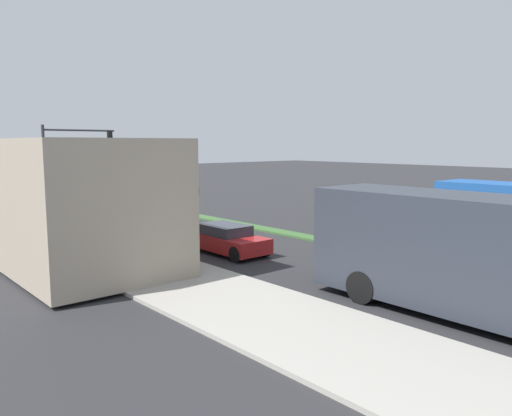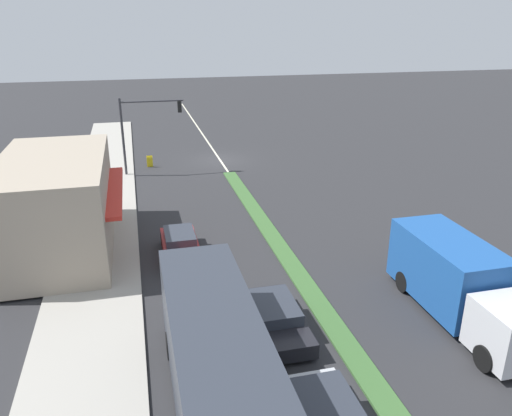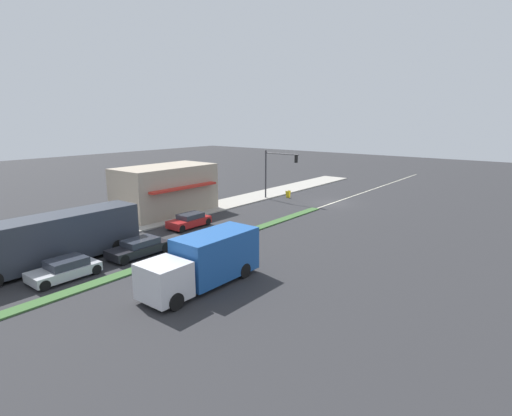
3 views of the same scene
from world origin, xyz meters
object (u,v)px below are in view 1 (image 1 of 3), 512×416
(pedestrian, at_px, (57,227))
(hatchback_red, at_px, (227,239))
(sedan_dark, at_px, (417,259))
(traffic_signal_main, at_px, (68,155))
(warning_aframe_sign, at_px, (65,207))

(pedestrian, bearing_deg, hatchback_red, 134.45)
(pedestrian, xyz_separation_m, sedan_dark, (-7.98, 12.52, -0.43))
(sedan_dark, bearing_deg, hatchback_red, -68.86)
(pedestrian, bearing_deg, sedan_dark, 122.51)
(pedestrian, bearing_deg, traffic_signal_main, -113.79)
(traffic_signal_main, height_order, warning_aframe_sign, traffic_signal_main)
(sedan_dark, bearing_deg, pedestrian, -57.49)
(hatchback_red, bearing_deg, traffic_signal_main, -85.56)
(sedan_dark, bearing_deg, warning_aframe_sign, -81.56)
(pedestrian, height_order, sedan_dark, pedestrian)
(sedan_dark, xyz_separation_m, hatchback_red, (2.80, -7.24, 0.01))
(traffic_signal_main, relative_size, sedan_dark, 1.32)
(traffic_signal_main, xyz_separation_m, warning_aframe_sign, (-0.40, -2.08, -3.47))
(traffic_signal_main, relative_size, hatchback_red, 1.44)
(pedestrian, relative_size, hatchback_red, 0.44)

